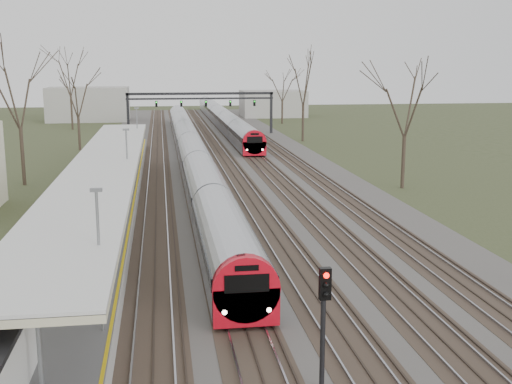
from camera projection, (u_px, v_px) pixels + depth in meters
track_bed at (221, 167)px, 63.31m from camera, size 24.00×160.00×0.22m
platform at (112, 203)px, 44.91m from camera, size 3.50×69.00×1.00m
canopy at (104, 165)px, 39.85m from camera, size 4.10×50.00×3.11m
signal_gantry at (201, 101)px, 91.44m from camera, size 21.00×0.59×6.08m
tree_west_far at (18, 90)px, 52.46m from camera, size 5.50×5.50×11.33m
tree_east_far at (406, 99)px, 51.27m from camera, size 5.00×5.00×10.30m
train_near at (190, 147)px, 67.59m from camera, size 2.62×90.21×3.05m
train_far at (222, 117)px, 105.45m from camera, size 2.62×75.21×3.05m
signal_post at (324, 310)px, 19.56m from camera, size 0.35×0.45×4.10m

